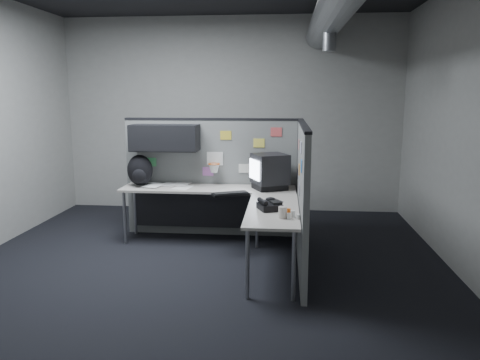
# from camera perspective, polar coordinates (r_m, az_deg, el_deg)

# --- Properties ---
(room) EXTENTS (5.62, 5.62, 3.22)m
(room) POSITION_cam_1_polar(r_m,az_deg,el_deg) (5.03, 1.65, 12.09)
(room) COLOR black
(room) RESTS_ON ground
(partition_back) EXTENTS (2.44, 0.42, 1.63)m
(partition_back) POSITION_cam_1_polar(r_m,az_deg,el_deg) (6.42, -4.90, 1.86)
(partition_back) COLOR slate
(partition_back) RESTS_ON ground
(partition_right) EXTENTS (0.07, 2.23, 1.63)m
(partition_right) POSITION_cam_1_polar(r_m,az_deg,el_deg) (5.35, 7.55, -1.86)
(partition_right) COLOR slate
(partition_right) RESTS_ON ground
(desk) EXTENTS (2.31, 2.11, 0.73)m
(desk) POSITION_cam_1_polar(r_m,az_deg,el_deg) (5.91, -1.94, -2.63)
(desk) COLOR #B0A99F
(desk) RESTS_ON ground
(monitor) EXTENTS (0.54, 0.54, 0.46)m
(monitor) POSITION_cam_1_polar(r_m,az_deg,el_deg) (6.06, 3.64, 1.09)
(monitor) COLOR black
(monitor) RESTS_ON desk
(keyboard) EXTENTS (0.47, 0.33, 0.04)m
(keyboard) POSITION_cam_1_polar(r_m,az_deg,el_deg) (5.71, -1.16, -1.70)
(keyboard) COLOR black
(keyboard) RESTS_ON desk
(mouse) EXTENTS (0.30, 0.29, 0.05)m
(mouse) POSITION_cam_1_polar(r_m,az_deg,el_deg) (5.40, 3.75, -2.46)
(mouse) COLOR black
(mouse) RESTS_ON desk
(phone) EXTENTS (0.30, 0.31, 0.12)m
(phone) POSITION_cam_1_polar(r_m,az_deg,el_deg) (5.02, 3.58, -3.15)
(phone) COLOR black
(phone) RESTS_ON desk
(bottles) EXTENTS (0.14, 0.15, 0.08)m
(bottles) POSITION_cam_1_polar(r_m,az_deg,el_deg) (4.72, 6.29, -4.19)
(bottles) COLOR silver
(bottles) RESTS_ON desk
(cup) EXTENTS (0.10, 0.10, 0.12)m
(cup) POSITION_cam_1_polar(r_m,az_deg,el_deg) (4.69, 5.22, -3.96)
(cup) COLOR beige
(cup) RESTS_ON desk
(papers) EXTENTS (0.75, 0.55, 0.02)m
(papers) POSITION_cam_1_polar(r_m,az_deg,el_deg) (6.40, -8.86, -0.61)
(papers) COLOR white
(papers) RESTS_ON desk
(backpack) EXTENTS (0.37, 0.35, 0.42)m
(backpack) POSITION_cam_1_polar(r_m,az_deg,el_deg) (6.42, -12.11, 1.11)
(backpack) COLOR black
(backpack) RESTS_ON desk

